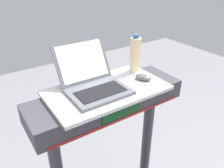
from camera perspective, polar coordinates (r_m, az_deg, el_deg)
The scene contains 4 objects.
desk_board at distance 1.26m, azimuth -1.27°, elevation -1.52°, with size 0.66×0.37×0.02m, color silver.
laptop at distance 1.23m, azimuth -4.71°, elevation 0.69°, with size 0.31×0.36×0.23m.
computer_mouse at distance 1.35m, azimuth 7.80°, elevation 1.71°, with size 0.06×0.10×0.03m, color #4C4C51.
water_bottle at distance 1.42m, azimuth 5.81°, elevation 7.30°, with size 0.06×0.06×0.24m.
Camera 1 is at (-0.58, -0.22, 1.80)m, focal length 36.52 mm.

